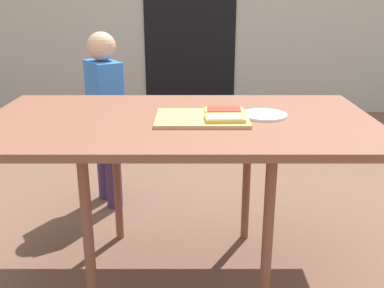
{
  "coord_description": "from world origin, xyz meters",
  "views": [
    {
      "loc": [
        0.05,
        -1.72,
        1.19
      ],
      "look_at": [
        0.04,
        0.0,
        0.61
      ],
      "focal_mm": 42.39,
      "sensor_mm": 36.0,
      "label": 1
    }
  ],
  "objects_px": {
    "dining_table": "(181,130)",
    "pizza_slice_near_right": "(226,118)",
    "cutting_board": "(203,118)",
    "plate_white_right": "(265,115)",
    "child_left": "(107,110)",
    "pizza_slice_far_right": "(225,111)"
  },
  "relations": [
    {
      "from": "dining_table",
      "to": "pizza_slice_near_right",
      "type": "bearing_deg",
      "value": -24.51
    },
    {
      "from": "cutting_board",
      "to": "plate_white_right",
      "type": "xyz_separation_m",
      "value": [
        0.25,
        0.06,
        -0.0
      ]
    },
    {
      "from": "cutting_board",
      "to": "child_left",
      "type": "distance_m",
      "value": 0.93
    },
    {
      "from": "pizza_slice_near_right",
      "to": "child_left",
      "type": "xyz_separation_m",
      "value": [
        -0.61,
        0.81,
        -0.18
      ]
    },
    {
      "from": "pizza_slice_far_right",
      "to": "plate_white_right",
      "type": "distance_m",
      "value": 0.16
    },
    {
      "from": "dining_table",
      "to": "pizza_slice_near_right",
      "type": "height_order",
      "value": "pizza_slice_near_right"
    },
    {
      "from": "cutting_board",
      "to": "pizza_slice_far_right",
      "type": "relative_size",
      "value": 2.37
    },
    {
      "from": "pizza_slice_near_right",
      "to": "pizza_slice_far_right",
      "type": "xyz_separation_m",
      "value": [
        0.0,
        0.11,
        0.0
      ]
    },
    {
      "from": "plate_white_right",
      "to": "child_left",
      "type": "distance_m",
      "value": 1.06
    },
    {
      "from": "cutting_board",
      "to": "child_left",
      "type": "height_order",
      "value": "child_left"
    },
    {
      "from": "pizza_slice_far_right",
      "to": "cutting_board",
      "type": "bearing_deg",
      "value": -147.38
    },
    {
      "from": "pizza_slice_far_right",
      "to": "child_left",
      "type": "xyz_separation_m",
      "value": [
        -0.61,
        0.7,
        -0.18
      ]
    },
    {
      "from": "pizza_slice_far_right",
      "to": "plate_white_right",
      "type": "relative_size",
      "value": 0.82
    },
    {
      "from": "dining_table",
      "to": "cutting_board",
      "type": "xyz_separation_m",
      "value": [
        0.09,
        -0.02,
        0.06
      ]
    },
    {
      "from": "plate_white_right",
      "to": "child_left",
      "type": "xyz_separation_m",
      "value": [
        -0.77,
        0.7,
        -0.16
      ]
    },
    {
      "from": "cutting_board",
      "to": "plate_white_right",
      "type": "height_order",
      "value": "cutting_board"
    },
    {
      "from": "cutting_board",
      "to": "plate_white_right",
      "type": "relative_size",
      "value": 1.94
    },
    {
      "from": "dining_table",
      "to": "pizza_slice_near_right",
      "type": "xyz_separation_m",
      "value": [
        0.17,
        -0.08,
        0.07
      ]
    },
    {
      "from": "dining_table",
      "to": "pizza_slice_far_right",
      "type": "xyz_separation_m",
      "value": [
        0.18,
        0.03,
        0.07
      ]
    },
    {
      "from": "dining_table",
      "to": "pizza_slice_far_right",
      "type": "distance_m",
      "value": 0.19
    },
    {
      "from": "pizza_slice_near_right",
      "to": "pizza_slice_far_right",
      "type": "bearing_deg",
      "value": 88.04
    },
    {
      "from": "cutting_board",
      "to": "dining_table",
      "type": "bearing_deg",
      "value": 164.61
    }
  ]
}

